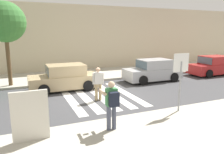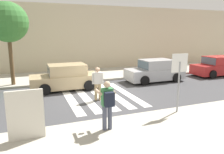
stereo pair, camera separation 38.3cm
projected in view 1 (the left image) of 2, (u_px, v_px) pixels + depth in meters
ground_plane at (100, 97)px, 11.87m from camera, size 120.00×120.00×0.00m
sidewalk_near at (175, 153)px, 6.27m from camera, size 60.00×6.00×0.14m
sidewalk_far at (74, 76)px, 17.26m from camera, size 60.00×4.80×0.14m
building_facade_far at (62, 38)px, 20.65m from camera, size 56.00×4.00×5.80m
crosswalk_stripe_0 at (70, 99)px, 11.43m from camera, size 0.44×5.20×0.01m
crosswalk_stripe_1 at (85, 98)px, 11.74m from camera, size 0.44×5.20×0.01m
crosswalk_stripe_2 at (99, 96)px, 12.05m from camera, size 0.44×5.20×0.01m
crosswalk_stripe_3 at (112, 94)px, 12.36m from camera, size 0.44×5.20×0.01m
crosswalk_stripe_4 at (125, 93)px, 12.67m from camera, size 0.44×5.20×0.01m
stop_sign at (181, 70)px, 9.06m from camera, size 0.76×0.08×2.47m
photographer_with_backpack at (112, 101)px, 7.38m from camera, size 0.59×0.85×1.72m
pedestrian_crossing at (98, 82)px, 11.09m from camera, size 0.57×0.31×1.72m
parked_car_tan at (65, 78)px, 13.23m from camera, size 4.10×1.92×1.55m
parked_car_silver at (153, 71)px, 15.67m from camera, size 4.10×1.92×1.55m
parked_car_red at (213, 66)px, 17.92m from camera, size 4.10×1.92×1.55m
street_tree_west at (5, 22)px, 13.11m from camera, size 2.46×2.46×5.15m
advertising_board at (30, 116)px, 6.71m from camera, size 1.10×0.11×1.60m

